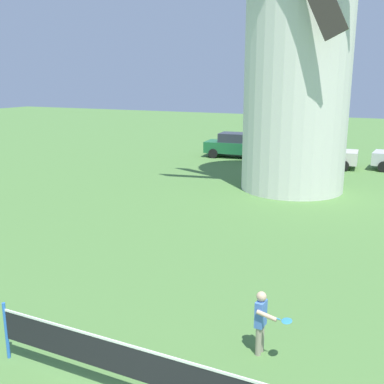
# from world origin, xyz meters

# --- Properties ---
(windmill) EXTENTS (8.46, 5.34, 14.76)m
(windmill) POSITION_xyz_m (-1.65, 17.45, 7.18)
(windmill) COLOR silver
(windmill) RESTS_ON ground_plane
(tennis_net) EXTENTS (5.61, 0.06, 1.10)m
(tennis_net) POSITION_xyz_m (-0.29, 1.99, 0.69)
(tennis_net) COLOR blue
(tennis_net) RESTS_ON ground_plane
(player_far) EXTENTS (0.72, 0.53, 1.24)m
(player_far) POSITION_xyz_m (1.06, 4.12, 0.70)
(player_far) COLOR #9E937F
(player_far) RESTS_ON ground_plane
(parked_car_green) EXTENTS (4.32, 2.23, 1.56)m
(parked_car_green) POSITION_xyz_m (-6.89, 24.64, 0.81)
(parked_car_green) COLOR #1E6638
(parked_car_green) RESTS_ON ground_plane
(parked_car_cream) EXTENTS (4.39, 2.15, 1.56)m
(parked_car_cream) POSITION_xyz_m (-1.59, 23.57, 0.81)
(parked_car_cream) COLOR silver
(parked_car_cream) RESTS_ON ground_plane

